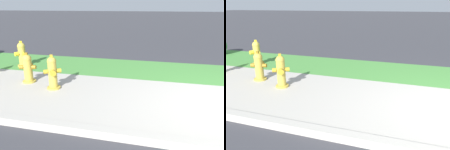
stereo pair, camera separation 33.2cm
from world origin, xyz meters
TOP-DOWN VIEW (x-y plane):
  - fire_hydrant_far_end at (-3.59, 0.18)m, footprint 0.35×0.33m
  - fire_hydrant_at_driveway at (-4.35, 0.43)m, footprint 0.38×0.35m
  - fire_hydrant_across_street at (-5.35, 1.62)m, footprint 0.37×0.36m

SIDE VIEW (x-z plane):
  - fire_hydrant_at_driveway at x=-4.35m, z-range -0.02..0.69m
  - fire_hydrant_across_street at x=-5.35m, z-range -0.02..0.72m
  - fire_hydrant_far_end at x=-3.59m, z-range -0.01..0.73m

